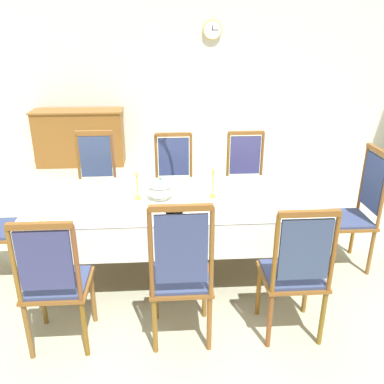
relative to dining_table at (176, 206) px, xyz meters
The scene contains 22 objects.
ground 0.69m from the dining_table, 90.00° to the left, with size 8.22×7.02×0.04m, color #A9AC91.
back_wall 3.71m from the dining_table, 90.00° to the left, with size 8.22×0.08×3.13m, color silver.
dining_table is the anchor object (origin of this frame).
tablecloth 0.00m from the dining_table, 90.00° to the right, with size 2.53×1.06×0.32m.
chair_south_a 1.26m from the dining_table, 132.64° to the right, with size 0.44×0.42×1.05m.
chair_north_a 1.26m from the dining_table, 132.54° to the left, with size 0.44×0.42×1.10m.
chair_south_b 0.93m from the dining_table, 89.43° to the right, with size 0.44×0.42×1.15m.
chair_north_b 0.93m from the dining_table, 89.43° to the left, with size 0.44×0.42×1.07m.
chair_south_c 1.24m from the dining_table, 48.58° to the right, with size 0.44×0.42×1.08m.
chair_north_c 1.24m from the dining_table, 48.57° to the left, with size 0.44×0.42×1.07m.
chair_head_east 1.67m from the dining_table, ahead, with size 0.42×0.44×1.16m.
soup_tureen 0.21m from the dining_table, behind, with size 0.24×0.24×0.20m.
candlestick_west 0.40m from the dining_table, behind, with size 0.07×0.07×0.36m.
candlestick_east 0.40m from the dining_table, ahead, with size 0.07×0.07×0.37m.
bowl_near_left 1.02m from the dining_table, 158.26° to the right, with size 0.16×0.16×0.04m.
bowl_near_right 0.74m from the dining_table, 147.41° to the left, with size 0.17×0.17×0.04m.
bowl_far_left 0.39m from the dining_table, 81.26° to the left, with size 0.16×0.16×0.03m.
bowl_far_right 0.38m from the dining_table, 93.15° to the right, with size 0.17×0.17×0.04m.
spoon_primary 1.11m from the dining_table, 161.47° to the right, with size 0.06×0.17×0.01m.
spoon_secondary 0.85m from the dining_table, 150.08° to the left, with size 0.03×0.18×0.01m.
sideboard 3.60m from the dining_table, 114.21° to the left, with size 1.44×0.48×0.90m.
mounted_clock 3.86m from the dining_table, 78.81° to the left, with size 0.30×0.06×0.30m.
Camera 1 is at (-0.07, -3.36, 2.16)m, focal length 38.18 mm.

